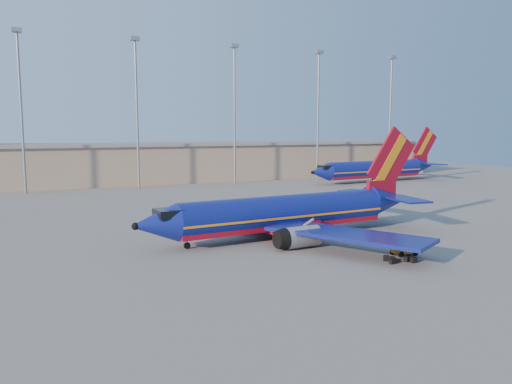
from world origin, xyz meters
TOP-DOWN VIEW (x-y plane):
  - ground at (0.00, 0.00)m, footprint 220.00×220.00m
  - terminal_building at (10.00, 58.00)m, footprint 122.00×16.00m
  - light_mast_row at (5.00, 46.00)m, footprint 101.60×1.60m
  - aircraft_main at (1.29, -4.66)m, footprint 34.73×33.30m
  - aircraft_second at (45.32, 37.89)m, footprint 35.82×13.91m
  - baggage_tug at (6.99, -16.05)m, footprint 2.22×1.37m
  - luggage_pile at (5.16, -17.78)m, footprint 2.47×1.83m

SIDE VIEW (x-z plane):
  - ground at x=0.00m, z-range 0.00..0.00m
  - luggage_pile at x=5.16m, z-range -0.02..0.47m
  - baggage_tug at x=6.99m, z-range 0.03..1.61m
  - aircraft_main at x=1.29m, z-range -3.37..8.39m
  - aircraft_second at x=45.32m, z-range -3.28..8.85m
  - terminal_building at x=10.00m, z-range 0.07..8.57m
  - light_mast_row at x=5.00m, z-range 3.23..31.88m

